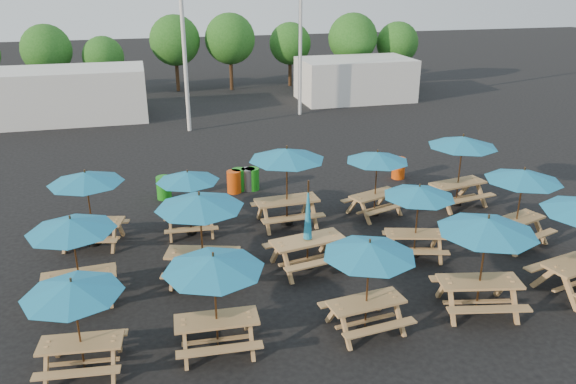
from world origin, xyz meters
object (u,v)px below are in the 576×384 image
object	(u,v)px
waste_bin_0	(164,188)
picnic_unit_13	(523,179)
waste_bin_1	(234,182)
waste_bin_5	(398,168)
picnic_unit_0	(73,293)
picnic_unit_14	(462,145)
picnic_unit_11	(377,160)
picnic_unit_5	(188,180)
picnic_unit_6	(369,254)
picnic_unit_4	(200,206)
picnic_unit_2	(86,182)
waste_bin_4	(252,179)
waste_bin_3	(248,179)
picnic_unit_8	(287,158)
waste_bin_2	(239,180)
picnic_unit_10	(419,195)
picnic_unit_3	(214,268)
picnic_unit_1	(72,229)
picnic_unit_9	(487,230)
picnic_unit_7	(308,233)

from	to	relation	value
waste_bin_0	picnic_unit_13	bearing A→B (deg)	-32.27
waste_bin_1	waste_bin_5	size ratio (longest dim) A/B	1.00
picnic_unit_0	picnic_unit_14	size ratio (longest dim) A/B	0.80
picnic_unit_11	waste_bin_0	bearing A→B (deg)	136.22
picnic_unit_5	picnic_unit_6	size ratio (longest dim) A/B	0.89
picnic_unit_4	picnic_unit_2	bearing A→B (deg)	152.49
waste_bin_4	picnic_unit_11	bearing A→B (deg)	-43.58
waste_bin_0	waste_bin_3	bearing A→B (deg)	1.72
picnic_unit_5	picnic_unit_8	bearing A→B (deg)	2.57
picnic_unit_14	picnic_unit_11	bearing A→B (deg)	171.30
waste_bin_0	waste_bin_4	size ratio (longest dim) A/B	1.00
picnic_unit_2	picnic_unit_8	size ratio (longest dim) A/B	1.02
waste_bin_0	waste_bin_2	world-z (taller)	same
picnic_unit_5	waste_bin_1	size ratio (longest dim) A/B	2.47
picnic_unit_10	picnic_unit_11	bearing A→B (deg)	105.00
picnic_unit_10	picnic_unit_3	bearing A→B (deg)	-138.82
picnic_unit_2	picnic_unit_10	size ratio (longest dim) A/B	1.05
picnic_unit_5	picnic_unit_14	distance (m)	9.25
picnic_unit_3	waste_bin_4	size ratio (longest dim) A/B	2.73
picnic_unit_3	picnic_unit_13	size ratio (longest dim) A/B	0.82
picnic_unit_1	picnic_unit_11	size ratio (longest dim) A/B	0.86
picnic_unit_3	picnic_unit_11	bearing A→B (deg)	47.00
picnic_unit_2	waste_bin_3	bearing A→B (deg)	45.70
picnic_unit_1	picnic_unit_8	world-z (taller)	picnic_unit_8
picnic_unit_6	waste_bin_1	world-z (taller)	picnic_unit_6
picnic_unit_3	picnic_unit_9	xyz separation A→B (m)	(6.25, -0.10, 0.15)
picnic_unit_10	waste_bin_0	xyz separation A→B (m)	(-6.71, 6.30, -1.45)
waste_bin_1	picnic_unit_9	bearing A→B (deg)	-64.77
picnic_unit_5	waste_bin_5	size ratio (longest dim) A/B	2.47
waste_bin_4	waste_bin_5	distance (m)	5.85
picnic_unit_3	picnic_unit_10	bearing A→B (deg)	28.24
picnic_unit_5	picnic_unit_3	bearing A→B (deg)	-86.66
picnic_unit_9	waste_bin_5	xyz separation A→B (m)	(2.21, 9.12, -1.71)
picnic_unit_9	picnic_unit_13	bearing A→B (deg)	55.50
picnic_unit_8	waste_bin_0	world-z (taller)	picnic_unit_8
picnic_unit_4	waste_bin_1	distance (m)	6.58
picnic_unit_7	waste_bin_2	distance (m)	6.39
picnic_unit_0	picnic_unit_8	world-z (taller)	picnic_unit_8
picnic_unit_9	waste_bin_3	distance (m)	10.23
picnic_unit_4	waste_bin_0	world-z (taller)	picnic_unit_4
picnic_unit_11	picnic_unit_14	size ratio (longest dim) A/B	0.96
picnic_unit_3	waste_bin_2	size ratio (longest dim) A/B	2.73
picnic_unit_2	waste_bin_5	xyz separation A→B (m)	(11.34, 3.08, -1.60)
picnic_unit_1	waste_bin_0	xyz separation A→B (m)	(2.36, 6.40, -1.54)
picnic_unit_11	waste_bin_2	bearing A→B (deg)	121.66
waste_bin_4	picnic_unit_14	bearing A→B (deg)	-26.19
picnic_unit_11	waste_bin_3	size ratio (longest dim) A/B	3.14
picnic_unit_7	waste_bin_0	world-z (taller)	picnic_unit_7
picnic_unit_0	waste_bin_5	distance (m)	14.47
picnic_unit_5	picnic_unit_13	bearing A→B (deg)	-15.00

